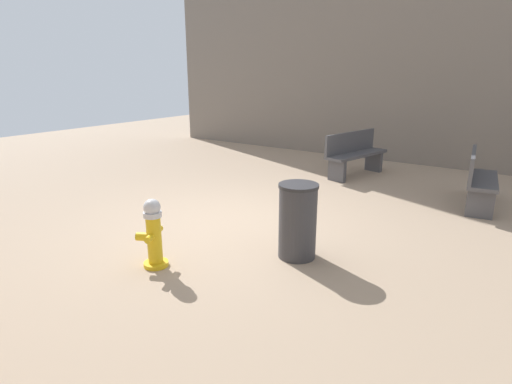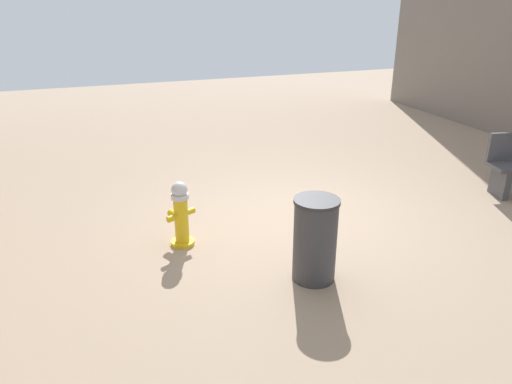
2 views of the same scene
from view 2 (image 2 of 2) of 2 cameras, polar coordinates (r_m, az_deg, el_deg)
name	(u,v)px [view 2 (image 2 of 2)]	position (r m, az deg, el deg)	size (l,w,h in m)	color
ground_plane	(296,217)	(6.78, 4.73, -3.00)	(23.40, 23.40, 0.00)	tan
fire_hydrant	(181,214)	(5.96, -8.84, -2.55)	(0.39, 0.36, 0.83)	gold
trash_bin	(315,240)	(5.21, 6.95, -5.57)	(0.49, 0.49, 0.94)	#38383D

